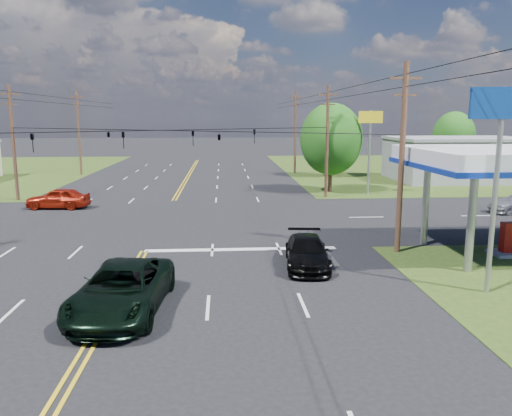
{
  "coord_description": "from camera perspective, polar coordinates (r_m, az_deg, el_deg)",
  "views": [
    {
      "loc": [
        4.11,
        -21.3,
        6.83
      ],
      "look_at": [
        5.92,
        6.0,
        1.85
      ],
      "focal_mm": 35.0,
      "sensor_mm": 36.0,
      "label": 1
    }
  ],
  "objects": [
    {
      "name": "tree_right_b",
      "position": [
        58.69,
        8.46,
        7.65
      ],
      "size": [
        4.94,
        4.94,
        7.09
      ],
      "color": "#44291C",
      "rests_on": "ground"
    },
    {
      "name": "retail_ne",
      "position": [
        59.44,
        22.12,
        5.09
      ],
      "size": [
        14.0,
        10.0,
        4.4
      ],
      "primitive_type": "cube",
      "color": "gray",
      "rests_on": "ground"
    },
    {
      "name": "pole_nw",
      "position": [
        45.67,
        -26.0,
        6.88
      ],
      "size": [
        1.6,
        0.28,
        9.5
      ],
      "color": "#44291C",
      "rests_on": "ground"
    },
    {
      "name": "pole_right_far",
      "position": [
        61.97,
        4.5,
        8.75
      ],
      "size": [
        1.6,
        0.28,
        10.0
      ],
      "color": "#44291C",
      "rests_on": "ground"
    },
    {
      "name": "power_lines",
      "position": [
        31.62,
        -11.58,
        13.32
      ],
      "size": [
        26.04,
        100.0,
        0.64
      ],
      "color": "black",
      "rests_on": "ground"
    },
    {
      "name": "tree_right_a",
      "position": [
        46.41,
        8.58,
        7.78
      ],
      "size": [
        5.7,
        5.7,
        8.18
      ],
      "color": "#44291C",
      "rests_on": "ground"
    },
    {
      "name": "pole_ne",
      "position": [
        43.27,
        8.13,
        7.68
      ],
      "size": [
        1.6,
        0.28,
        9.5
      ],
      "color": "#44291C",
      "rests_on": "ground"
    },
    {
      "name": "sedan_red",
      "position": [
        40.72,
        -21.68,
        1.05
      ],
      "size": [
        4.73,
        2.15,
        1.58
      ],
      "primitive_type": "imported",
      "rotation": [
        0.0,
        0.0,
        -1.64
      ],
      "color": "maroon",
      "rests_on": "ground"
    },
    {
      "name": "polesign_ne",
      "position": [
        45.2,
        12.92,
        8.66
      ],
      "size": [
        2.03,
        0.88,
        7.46
      ],
      "color": "#A5A5AA",
      "rests_on": "ground"
    },
    {
      "name": "grass_ne",
      "position": [
        72.57,
        21.47,
        4.2
      ],
      "size": [
        46.0,
        48.0,
        0.03
      ],
      "primitive_type": "cube",
      "color": "#2B4014",
      "rests_on": "ground"
    },
    {
      "name": "ground",
      "position": [
        34.24,
        -10.62,
        -1.37
      ],
      "size": [
        280.0,
        280.0,
        0.0
      ],
      "primitive_type": "plane",
      "color": "black",
      "rests_on": "ground"
    },
    {
      "name": "tree_far_r",
      "position": [
        70.05,
        21.66,
        7.72
      ],
      "size": [
        5.32,
        5.32,
        7.63
      ],
      "color": "#44291C",
      "rests_on": "ground"
    },
    {
      "name": "pickup_dkgreen",
      "position": [
        18.45,
        -15.05,
        -8.95
      ],
      "size": [
        3.32,
        6.35,
        1.71
      ],
      "primitive_type": "imported",
      "rotation": [
        0.0,
        0.0,
        -0.08
      ],
      "color": "black",
      "rests_on": "ground"
    },
    {
      "name": "suv_black",
      "position": [
        23.29,
        5.85,
        -5.03
      ],
      "size": [
        2.38,
        4.91,
        1.38
      ],
      "primitive_type": "imported",
      "rotation": [
        0.0,
        0.0,
        -0.1
      ],
      "color": "black",
      "rests_on": "ground"
    },
    {
      "name": "pole_se",
      "position": [
        25.95,
        16.33,
        5.67
      ],
      "size": [
        1.6,
        0.28,
        9.5
      ],
      "color": "#44291C",
      "rests_on": "ground"
    },
    {
      "name": "polesign_se",
      "position": [
        20.87,
        26.14,
        7.75
      ],
      "size": [
        2.34,
        0.65,
        7.95
      ],
      "color": "#A5A5AA",
      "rests_on": "ground"
    },
    {
      "name": "stop_bar",
      "position": [
        26.22,
        -1.73,
        -4.79
      ],
      "size": [
        10.0,
        0.5,
        0.02
      ],
      "primitive_type": "cube",
      "color": "silver",
      "rests_on": "ground"
    },
    {
      "name": "span_wire_signals",
      "position": [
        33.57,
        -10.96,
        8.71
      ],
      "size": [
        26.0,
        18.0,
        1.13
      ],
      "color": "black",
      "rests_on": "ground"
    },
    {
      "name": "pole_left_far",
      "position": [
        63.67,
        -19.6,
        8.23
      ],
      "size": [
        1.6,
        0.28,
        10.0
      ],
      "color": "#44291C",
      "rests_on": "ground"
    }
  ]
}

